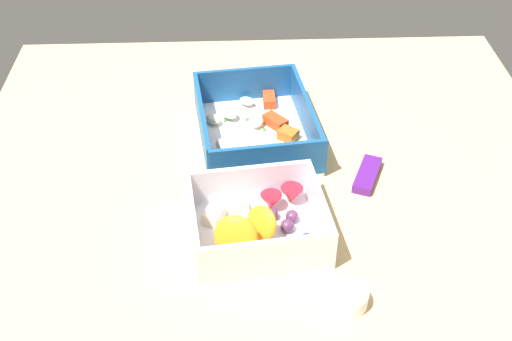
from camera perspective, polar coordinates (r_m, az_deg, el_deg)
table_surface at (r=83.98cm, az=1.13°, el=-2.24°), size 80.00×80.00×2.00cm
pasta_container at (r=91.01cm, az=-0.03°, el=3.69°), size 21.16×17.25×5.73cm
fruit_bowl at (r=76.05cm, az=0.15°, el=-4.56°), size 14.97×16.70×5.75cm
candy_bar at (r=85.92cm, az=9.60°, el=-0.38°), size 7.38×4.93×1.20cm
paper_cup_liner at (r=70.39cm, az=7.90°, el=-10.81°), size 4.31×4.31×1.90cm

